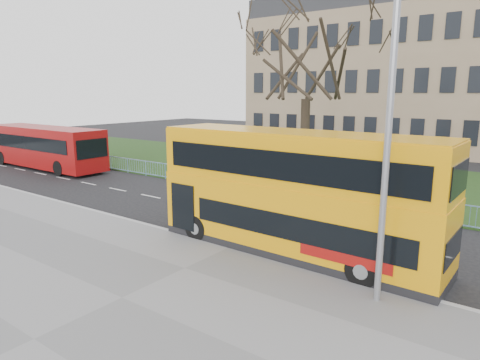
{
  "coord_description": "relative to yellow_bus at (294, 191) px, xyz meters",
  "views": [
    {
      "loc": [
        9.51,
        -13.95,
        5.95
      ],
      "look_at": [
        -1.43,
        1.0,
        2.14
      ],
      "focal_mm": 32.0,
      "sensor_mm": 36.0,
      "label": 1
    }
  ],
  "objects": [
    {
      "name": "yellow_bus",
      "position": [
        0.0,
        0.0,
        0.0
      ],
      "size": [
        10.84,
        2.82,
        4.52
      ],
      "rotation": [
        0.0,
        0.0,
        -0.02
      ],
      "color": "orange",
      "rests_on": "ground"
    },
    {
      "name": "red_bus",
      "position": [
        -25.09,
        4.63,
        -0.68
      ],
      "size": [
        12.42,
        2.87,
        3.27
      ],
      "rotation": [
        0.0,
        0.0,
        -0.0
      ],
      "color": "maroon",
      "rests_on": "ground"
    },
    {
      "name": "street_lamp",
      "position": [
        3.74,
        -2.0,
        2.76
      ],
      "size": [
        1.96,
        0.25,
        9.24
      ],
      "rotation": [
        0.0,
        0.0,
        -0.03
      ],
      "color": "gray",
      "rests_on": "pavement"
    },
    {
      "name": "guard_railing",
      "position": [
        -2.14,
        7.11,
        -1.87
      ],
      "size": [
        40.0,
        0.12,
        1.1
      ],
      "primitive_type": null,
      "color": "#77A6D3",
      "rests_on": "ground"
    },
    {
      "name": "kerb",
      "position": [
        -2.14,
        -1.04,
        -2.35
      ],
      "size": [
        80.0,
        0.2,
        0.14
      ],
      "primitive_type": "cube",
      "color": "#9C9D9F",
      "rests_on": "ground"
    },
    {
      "name": "pavement",
      "position": [
        -2.14,
        -6.24,
        -2.36
      ],
      "size": [
        80.0,
        10.5,
        0.12
      ],
      "primitive_type": "cube",
      "color": "slate",
      "rests_on": "ground"
    },
    {
      "name": "civic_building",
      "position": [
        -7.14,
        35.51,
        4.58
      ],
      "size": [
        30.0,
        15.0,
        14.0
      ],
      "primitive_type": "cube",
      "color": "#816A52",
      "rests_on": "ground"
    },
    {
      "name": "bare_tree",
      "position": [
        -5.14,
        10.51,
        4.17
      ],
      "size": [
        9.12,
        9.12,
        13.03
      ],
      "primitive_type": null,
      "color": "black",
      "rests_on": "grass_verge"
    },
    {
      "name": "ground",
      "position": [
        -2.14,
        0.51,
        -2.42
      ],
      "size": [
        120.0,
        120.0,
        0.0
      ],
      "primitive_type": "plane",
      "color": "black",
      "rests_on": "ground"
    },
    {
      "name": "grass_verge",
      "position": [
        -2.14,
        14.81,
        -2.38
      ],
      "size": [
        80.0,
        15.4,
        0.08
      ],
      "primitive_type": "cube",
      "color": "#193413",
      "rests_on": "ground"
    }
  ]
}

